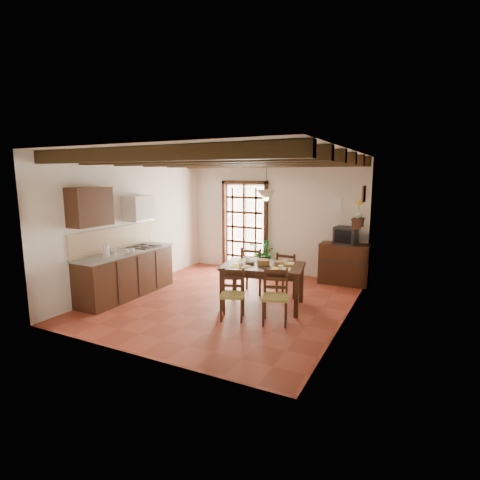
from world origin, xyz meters
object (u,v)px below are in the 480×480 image
Objects in this scene: crt_tv at (346,236)px; pendant_lamp at (266,194)px; dining_table at (263,270)px; chair_far_left at (253,278)px; kitchen_counter at (127,273)px; chair_far_right at (288,282)px; potted_plant at (264,252)px; sideboard at (344,264)px; chair_near_left at (233,303)px; chair_near_right at (275,307)px.

pendant_lamp reaches higher than crt_tv.
dining_table is 0.91m from chair_far_left.
kitchen_counter reaches higher than chair_far_left.
pendant_lamp reaches higher than chair_far_right.
chair_far_right is (2.91, 1.46, -0.19)m from kitchen_counter.
potted_plant is at bearing 101.46° from dining_table.
dining_table is 3.25× the size of crt_tv.
chair_far_left reaches higher than sideboard.
pendant_lamp is at bearing 56.46° from chair_near_left.
chair_near_right is 2.01m from pendant_lamp.
pendant_lamp is (2.70, 0.76, 1.60)m from kitchen_counter.
potted_plant is 2.65m from pendant_lamp.
chair_near_left is (-0.21, -0.80, -0.42)m from dining_table.
kitchen_counter is 4.53× the size of crt_tv.
chair_near_right is at bearing -94.98° from crt_tv.
sideboard is 0.65m from crt_tv.
chair_near_right is at bearing -64.07° from dining_table.
dining_table is 0.93m from chair_near_left.
crt_tv reaches higher than chair_far_left.
chair_near_right is 1.00× the size of chair_far_right.
chair_near_right is at bearing -56.54° from pendant_lamp.
crt_tv reaches higher than chair_near_right.
chair_far_right is at bearing 73.55° from pendant_lamp.
kitchen_counter is at bearing 27.41° from chair_far_right.
sideboard is 1.27× the size of pendant_lamp.
potted_plant is (-1.93, -0.07, -0.53)m from crt_tv.
sideboard is 2.16× the size of crt_tv.
pendant_lamp is (-0.50, 0.76, 1.80)m from chair_near_right.
sideboard reaches higher than chair_near_left.
dining_table is 2.42m from sideboard.
chair_near_left is 0.95× the size of chair_far_right.
kitchen_counter is at bearing -137.13° from crt_tv.
crt_tv is 0.25× the size of potted_plant.
chair_far_right is 1.61m from sideboard.
chair_near_left is at bearing -3.31° from kitchen_counter.
chair_far_left is 1.51m from potted_plant.
kitchen_counter is 2.31× the size of chair_far_left.
pendant_lamp reaches higher than potted_plant.
sideboard is (1.05, 2.17, -0.23)m from dining_table.
kitchen_counter is 2.50m from chair_near_left.
chair_far_left reaches higher than dining_table.
crt_tv is at bearing 63.09° from pendant_lamp.
potted_plant is at bearing -49.16° from chair_far_right.
potted_plant is (-0.67, 2.90, 0.30)m from chair_near_left.
pendant_lamp is (0.88, -1.99, 1.51)m from potted_plant.
dining_table is 0.92m from chair_far_right.
kitchen_counter is 3.26m from chair_far_right.
chair_far_right reaches higher than chair_near_left.
dining_table is 1.89× the size of chair_near_left.
chair_far_right is (-0.29, 1.46, -0.00)m from chair_near_right.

